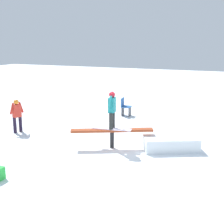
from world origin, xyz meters
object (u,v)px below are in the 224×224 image
object	(u,v)px
main_rider_on_rail	(112,111)
bystander_red	(17,114)
rail_feature	(112,132)
folding_chair	(125,107)

from	to	relation	value
main_rider_on_rail	bystander_red	size ratio (longest dim) A/B	1.01
rail_feature	folding_chair	bearing A→B (deg)	-101.32
rail_feature	main_rider_on_rail	bearing A→B (deg)	0.00
bystander_red	folding_chair	distance (m)	5.27
rail_feature	bystander_red	size ratio (longest dim) A/B	1.95
main_rider_on_rail	folding_chair	distance (m)	4.83
main_rider_on_rail	bystander_red	world-z (taller)	main_rider_on_rail
rail_feature	folding_chair	world-z (taller)	folding_chair
main_rider_on_rail	bystander_red	xyz separation A→B (m)	(4.22, -0.20, -0.55)
rail_feature	folding_chair	distance (m)	4.75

